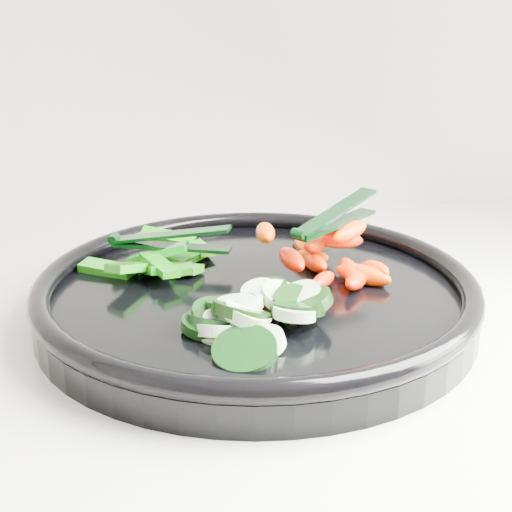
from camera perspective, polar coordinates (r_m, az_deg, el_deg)
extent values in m
cube|color=silver|center=(0.70, 17.58, -4.18)|extent=(2.02, 0.62, 0.03)
cylinder|color=black|center=(0.61, 0.00, -3.74)|extent=(0.48, 0.48, 0.02)
torus|color=black|center=(0.60, 0.00, -2.14)|extent=(0.49, 0.49, 0.02)
cylinder|color=black|center=(0.50, -0.91, -7.64)|extent=(0.05, 0.05, 0.03)
cylinder|color=#E1F8C7|center=(0.51, 0.60, -6.96)|extent=(0.04, 0.05, 0.02)
cylinder|color=black|center=(0.54, -3.41, -5.43)|extent=(0.05, 0.05, 0.03)
cylinder|color=beige|center=(0.52, -2.96, -5.99)|extent=(0.04, 0.04, 0.03)
cylinder|color=black|center=(0.54, -2.92, -4.98)|extent=(0.06, 0.06, 0.03)
cylinder|color=beige|center=(0.53, -2.58, -5.62)|extent=(0.05, 0.05, 0.02)
cylinder|color=black|center=(0.55, -2.21, -4.54)|extent=(0.06, 0.06, 0.02)
cylinder|color=beige|center=(0.57, -0.79, -3.90)|extent=(0.04, 0.04, 0.02)
cylinder|color=black|center=(0.53, -1.88, -5.57)|extent=(0.06, 0.06, 0.02)
cylinder|color=beige|center=(0.54, -3.85, -5.02)|extent=(0.03, 0.03, 0.01)
cylinder|color=black|center=(0.53, -3.95, -5.59)|extent=(0.05, 0.05, 0.02)
cylinder|color=beige|center=(0.53, -1.68, -5.72)|extent=(0.04, 0.04, 0.01)
cylinder|color=black|center=(0.53, -2.03, -5.90)|extent=(0.04, 0.04, 0.03)
cylinder|color=beige|center=(0.52, -2.86, -5.99)|extent=(0.04, 0.04, 0.02)
cylinder|color=black|center=(0.54, 3.86, -3.87)|extent=(0.06, 0.06, 0.03)
cylinder|color=beige|center=(0.55, 3.48, -3.40)|extent=(0.04, 0.04, 0.03)
cylinder|color=black|center=(0.55, -1.99, -3.74)|extent=(0.05, 0.05, 0.02)
cylinder|color=beige|center=(0.54, -1.26, -3.76)|extent=(0.04, 0.04, 0.02)
cylinder|color=black|center=(0.53, -1.20, -4.56)|extent=(0.06, 0.06, 0.03)
cylinder|color=beige|center=(0.52, -0.74, -4.84)|extent=(0.04, 0.04, 0.03)
cylinder|color=black|center=(0.55, 3.26, -3.79)|extent=(0.05, 0.05, 0.03)
cylinder|color=beige|center=(0.56, 2.03, -3.26)|extent=(0.04, 0.04, 0.03)
cylinder|color=black|center=(0.56, 0.74, -2.90)|extent=(0.05, 0.05, 0.02)
cylinder|color=#D9F7C5|center=(0.57, 0.18, -2.80)|extent=(0.04, 0.04, 0.02)
cylinder|color=black|center=(0.54, 3.37, -4.13)|extent=(0.05, 0.05, 0.02)
cylinder|color=beige|center=(0.53, 3.09, -4.60)|extent=(0.04, 0.04, 0.02)
ellipsoid|color=#E55500|center=(0.62, 7.64, -1.36)|extent=(0.02, 0.05, 0.03)
ellipsoid|color=red|center=(0.61, 5.42, -1.92)|extent=(0.03, 0.04, 0.02)
ellipsoid|color=#FF5900|center=(0.62, 8.58, -1.49)|extent=(0.05, 0.05, 0.02)
ellipsoid|color=#ED5000|center=(0.66, 4.31, -0.11)|extent=(0.04, 0.04, 0.02)
ellipsoid|color=#F45A00|center=(0.63, 9.43, -1.10)|extent=(0.03, 0.05, 0.03)
ellipsoid|color=#F91800|center=(0.64, 4.75, -0.55)|extent=(0.02, 0.05, 0.02)
ellipsoid|color=#F11200|center=(0.61, 8.02, -1.96)|extent=(0.04, 0.04, 0.02)
ellipsoid|color=#F61700|center=(0.71, 4.33, 1.40)|extent=(0.04, 0.05, 0.02)
ellipsoid|color=#EA3200|center=(0.68, 3.99, 0.55)|extent=(0.03, 0.04, 0.02)
ellipsoid|color=#F62200|center=(0.61, 2.86, -0.26)|extent=(0.03, 0.06, 0.02)
ellipsoid|color=#E32E00|center=(0.68, 5.81, 1.85)|extent=(0.03, 0.05, 0.03)
ellipsoid|color=#FE5700|center=(0.65, 4.48, 0.92)|extent=(0.03, 0.04, 0.02)
ellipsoid|color=red|center=(0.65, 4.79, 0.99)|extent=(0.04, 0.05, 0.03)
ellipsoid|color=#F72C00|center=(0.66, 6.85, 1.24)|extent=(0.05, 0.03, 0.02)
ellipsoid|color=#F61E00|center=(0.65, 7.09, 2.07)|extent=(0.05, 0.03, 0.02)
ellipsoid|color=#FF6700|center=(0.64, 0.75, 1.87)|extent=(0.02, 0.05, 0.02)
ellipsoid|color=#FB6300|center=(0.64, 7.51, 1.96)|extent=(0.05, 0.04, 0.02)
cube|color=#0E690A|center=(0.65, -5.79, -0.85)|extent=(0.02, 0.05, 0.02)
cube|color=#116009|center=(0.66, -7.77, -0.42)|extent=(0.03, 0.06, 0.02)
cube|color=#0F6509|center=(0.69, -4.57, 0.36)|extent=(0.03, 0.05, 0.02)
cube|color=#1D730A|center=(0.65, -6.26, -0.97)|extent=(0.05, 0.04, 0.01)
cube|color=#146A0A|center=(0.66, -6.43, -0.39)|extent=(0.07, 0.06, 0.03)
cube|color=#1C6109|center=(0.65, -11.80, -1.00)|extent=(0.05, 0.04, 0.01)
cube|color=#14730A|center=(0.65, -8.23, -1.02)|extent=(0.04, 0.07, 0.03)
cube|color=#0A7010|center=(0.66, -7.80, 0.22)|extent=(0.06, 0.03, 0.02)
cube|color=#12710A|center=(0.62, -9.84, -0.89)|extent=(0.05, 0.05, 0.02)
cube|color=#1F6D0A|center=(0.63, -7.75, -0.69)|extent=(0.04, 0.06, 0.01)
cube|color=#14750B|center=(0.70, -7.06, 1.51)|extent=(0.06, 0.03, 0.02)
cylinder|color=black|center=(0.60, 3.45, 1.78)|extent=(0.01, 0.01, 0.01)
cube|color=black|center=(0.64, 6.40, 2.58)|extent=(0.09, 0.09, 0.00)
cube|color=black|center=(0.64, 6.44, 3.56)|extent=(0.09, 0.09, 0.02)
cylinder|color=black|center=(0.67, -11.29, 1.38)|extent=(0.01, 0.01, 0.01)
cube|color=black|center=(0.65, -6.76, 0.76)|extent=(0.11, 0.05, 0.00)
cube|color=black|center=(0.65, -6.80, 1.71)|extent=(0.11, 0.05, 0.02)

